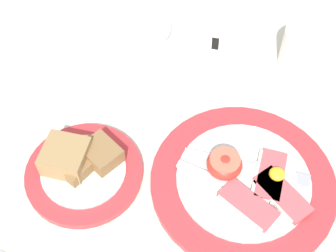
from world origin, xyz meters
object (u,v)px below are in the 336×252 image
object	(u,v)px
bread_plate	(82,167)
sugar_cup	(306,48)
number_card	(216,40)
teaspoon_near_cup	(163,38)
breakfast_plate	(244,181)

from	to	relation	value
bread_plate	sugar_cup	world-z (taller)	sugar_cup
number_card	teaspoon_near_cup	xyz separation A→B (m)	(-0.10, 0.03, -0.03)
teaspoon_near_cup	breakfast_plate	bearing A→B (deg)	-152.70
sugar_cup	teaspoon_near_cup	distance (m)	0.25
bread_plate	teaspoon_near_cup	size ratio (longest dim) A/B	0.89
breakfast_plate	number_card	size ratio (longest dim) A/B	3.66
breakfast_plate	number_card	distance (m)	0.27
teaspoon_near_cup	sugar_cup	bearing A→B (deg)	-98.33
breakfast_plate	number_card	xyz separation A→B (m)	(-0.05, 0.26, 0.03)
bread_plate	number_card	distance (m)	0.32
teaspoon_near_cup	number_card	bearing A→B (deg)	-106.91
bread_plate	sugar_cup	size ratio (longest dim) A/B	2.04
breakfast_plate	bread_plate	size ratio (longest dim) A/B	1.56
sugar_cup	bread_plate	bearing A→B (deg)	-143.59
sugar_cup	teaspoon_near_cup	size ratio (longest dim) A/B	0.44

